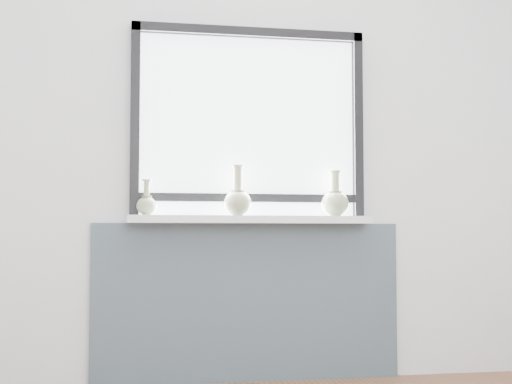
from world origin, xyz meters
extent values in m
cube|color=silver|center=(0.00, 1.81, 1.30)|extent=(3.60, 0.02, 2.60)
cube|color=#3E4D58|center=(0.00, 1.78, 0.43)|extent=(1.70, 0.03, 0.86)
cube|color=white|center=(0.00, 1.71, 0.88)|extent=(1.32, 0.18, 0.04)
cube|color=black|center=(-0.62, 1.76, 1.43)|extent=(0.05, 0.06, 1.05)
cube|color=black|center=(0.62, 1.76, 1.43)|extent=(0.05, 0.06, 1.05)
cube|color=black|center=(0.00, 1.76, 1.92)|extent=(1.30, 0.06, 0.05)
cube|color=black|center=(0.00, 1.76, 1.00)|extent=(1.20, 0.05, 0.04)
cube|color=white|center=(0.00, 1.79, 1.40)|extent=(1.20, 0.01, 1.00)
cylinder|color=#9FAA83|center=(-0.56, 1.70, 0.90)|extent=(0.05, 0.05, 0.01)
ellipsoid|color=#9FAA83|center=(-0.56, 1.70, 0.95)|extent=(0.11, 0.11, 0.10)
cone|color=#9FAA83|center=(-0.56, 1.70, 0.99)|extent=(0.06, 0.06, 0.03)
cylinder|color=#9FAA83|center=(-0.56, 1.70, 1.03)|extent=(0.03, 0.03, 0.09)
cylinder|color=#9FAA83|center=(-0.56, 1.70, 1.08)|extent=(0.05, 0.05, 0.01)
cylinder|color=#9FAA83|center=(-0.08, 1.68, 0.90)|extent=(0.07, 0.07, 0.01)
ellipsoid|color=#9FAA83|center=(-0.08, 1.68, 0.97)|extent=(0.15, 0.15, 0.14)
cone|color=#9FAA83|center=(-0.08, 1.68, 1.02)|extent=(0.08, 0.08, 0.03)
cylinder|color=#9FAA83|center=(-0.08, 1.68, 1.09)|extent=(0.05, 0.05, 0.15)
cylinder|color=#9FAA83|center=(-0.08, 1.68, 1.17)|extent=(0.06, 0.06, 0.01)
cylinder|color=#9FAA83|center=(0.47, 1.70, 0.90)|extent=(0.07, 0.07, 0.01)
ellipsoid|color=#9FAA83|center=(0.47, 1.70, 0.97)|extent=(0.15, 0.15, 0.14)
cone|color=#9FAA83|center=(0.47, 1.70, 1.02)|extent=(0.08, 0.08, 0.03)
cylinder|color=#9FAA83|center=(0.47, 1.70, 1.08)|extent=(0.05, 0.05, 0.12)
cylinder|color=#9FAA83|center=(0.47, 1.70, 1.15)|extent=(0.07, 0.07, 0.01)
camera|label=1|loc=(-0.66, -2.10, 0.79)|focal=50.00mm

